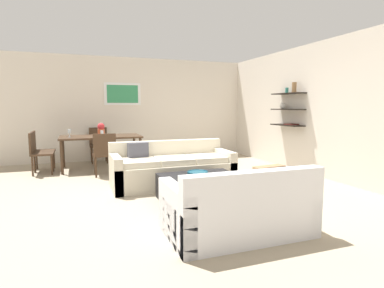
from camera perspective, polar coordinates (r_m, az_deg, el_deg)
The scene contains 17 objects.
ground_plane at distance 5.48m, azimuth -2.72°, elevation -8.19°, with size 18.00×18.00×0.00m, color tan.
back_wall_unit at distance 8.78m, azimuth -7.88°, elevation 6.32°, with size 8.40×0.09×2.70m.
right_wall_shelf_unit at distance 7.30m, azimuth 19.12°, elevation 5.90°, with size 0.34×8.20×2.70m.
sofa_beige at distance 5.73m, azimuth -3.69°, elevation -4.54°, with size 2.14×0.90×0.78m.
loveseat_white at distance 3.61m, azimuth 8.47°, elevation -11.40°, with size 1.57×0.90×0.78m.
coffee_table at distance 4.78m, azimuth 1.59°, elevation -8.07°, with size 1.16×0.93×0.38m.
decorative_bowl at distance 4.69m, azimuth 1.01°, elevation -5.39°, with size 0.31×0.31×0.09m.
dining_table at distance 7.49m, azimuth -16.10°, elevation 0.88°, with size 1.77×0.94×0.75m.
dining_chair_left_near at distance 7.33m, azimuth -26.06°, elevation -1.05°, with size 0.44×0.44×0.88m.
dining_chair_left_far at distance 7.74m, azimuth -25.75°, elevation -0.65°, with size 0.44×0.44×0.88m.
dining_chair_head at distance 8.38m, azimuth -16.49°, elevation 0.26°, with size 0.44×0.44×0.88m.
dining_chair_foot at distance 6.65m, azimuth -15.51°, elevation -1.34°, with size 0.44×0.44×0.88m.
wine_glass_head at distance 7.88m, azimuth -16.36°, elevation 2.47°, with size 0.07×0.07×0.16m.
wine_glass_left_far at distance 7.58m, azimuth -21.22°, elevation 2.12°, with size 0.08×0.08×0.16m.
wine_glass_left_near at distance 7.35m, azimuth -21.25°, elevation 2.06°, with size 0.06×0.06×0.17m.
wine_glass_foot at distance 7.07m, azimuth -15.91°, elevation 2.03°, with size 0.07×0.07×0.16m.
centerpiece_vase at distance 7.51m, azimuth -16.06°, elevation 2.56°, with size 0.16×0.16×0.29m.
Camera 1 is at (-1.58, -5.05, 1.42)m, focal length 29.60 mm.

